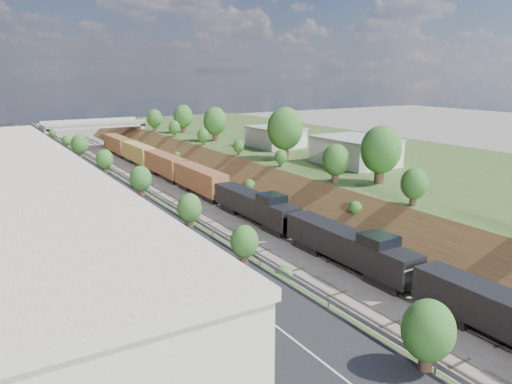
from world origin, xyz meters
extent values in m
cube|color=#354F20|center=(33.00, 60.00, 2.50)|extent=(44.00, 180.00, 5.00)
cube|color=brown|center=(-11.00, 60.00, 0.00)|extent=(10.00, 180.00, 10.00)
cube|color=brown|center=(11.00, 60.00, 0.00)|extent=(10.00, 180.00, 10.00)
cube|color=gray|center=(-2.60, 60.00, 0.09)|extent=(1.58, 180.00, 0.18)
cube|color=gray|center=(2.60, 60.00, 0.09)|extent=(1.58, 180.00, 0.18)
cube|color=black|center=(-15.50, 60.00, 5.05)|extent=(8.00, 180.00, 0.10)
cube|color=#99999E|center=(-11.40, 60.00, 5.55)|extent=(0.06, 171.00, 0.30)
cube|color=gray|center=(-11.50, 122.00, 3.10)|extent=(1.50, 8.00, 6.20)
cube|color=gray|center=(11.50, 122.00, 3.10)|extent=(1.50, 8.00, 6.20)
cube|color=gray|center=(0.00, 122.00, 6.20)|extent=(24.00, 8.00, 1.00)
cube|color=gray|center=(0.00, 118.00, 7.00)|extent=(24.00, 0.30, 0.80)
cube|color=gray|center=(0.00, 126.00, 7.00)|extent=(24.00, 0.30, 0.80)
cube|color=silver|center=(23.50, 52.00, 7.00)|extent=(9.00, 12.00, 4.00)
cube|color=silver|center=(23.00, 74.00, 6.80)|extent=(8.00, 10.00, 3.60)
cylinder|color=#473323|center=(17.00, 40.00, 6.31)|extent=(1.30, 1.30, 2.62)
ellipsoid|color=#22581F|center=(17.00, 40.00, 9.46)|extent=(5.25, 5.25, 6.30)
cylinder|color=#473323|center=(-11.80, 20.00, 5.61)|extent=(0.66, 0.66, 1.22)
ellipsoid|color=#22581F|center=(-11.80, 20.00, 7.08)|extent=(2.45, 2.45, 2.94)
cube|color=black|center=(2.60, 29.51, 2.27)|extent=(2.88, 17.31, 2.74)
cube|color=black|center=(2.60, 47.82, 2.27)|extent=(2.88, 17.31, 2.74)
cube|color=brown|center=(2.60, 88.32, 2.63)|extent=(2.88, 61.69, 3.46)
imported|color=black|center=(-16.23, 44.84, 6.04)|extent=(4.45, 7.27, 1.88)
camera|label=1|loc=(-29.89, -6.44, 19.34)|focal=35.00mm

